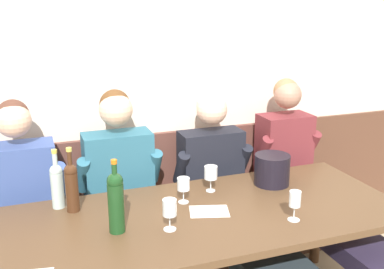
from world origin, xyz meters
TOP-DOWN VIEW (x-y plane):
  - room_wall_back at (0.00, 1.09)m, footprint 6.80×0.08m
  - wood_wainscot_panel at (0.00, 1.04)m, footprint 6.80×0.03m
  - wall_bench at (0.00, 0.83)m, footprint 2.53×0.42m
  - dining_table at (0.00, 0.11)m, footprint 2.23×0.92m
  - person_right_seat at (-0.90, 0.44)m, footprint 0.53×1.35m
  - person_center_right_seat at (-0.30, 0.44)m, footprint 0.54×1.34m
  - person_center_left_seat at (0.35, 0.42)m, footprint 0.54×1.34m
  - person_left_seat at (0.93, 0.45)m, footprint 0.48×1.35m
  - ice_bucket at (0.56, 0.35)m, footprint 0.22×0.22m
  - wine_bottle_clear_water at (-0.64, 0.38)m, footprint 0.07×0.07m
  - wine_bottle_green_tall at (-0.71, 0.45)m, footprint 0.07×0.07m
  - wine_bottle_amber_mid at (-0.46, 0.07)m, footprint 0.08×0.08m
  - wine_glass_mid_right at (0.16, 0.37)m, footprint 0.08×0.08m
  - wine_glass_mid_left at (0.43, -0.13)m, footprint 0.06×0.06m
  - wine_glass_by_bottle at (-0.04, 0.28)m, footprint 0.07×0.07m
  - wine_glass_left_end at (-0.21, -0.01)m, footprint 0.07×0.07m
  - tasting_sheet_left_guest at (0.05, 0.12)m, footprint 0.24×0.20m

SIDE VIEW (x-z plane):
  - wall_bench at x=0.00m, z-range -0.19..0.75m
  - wood_wainscot_panel at x=0.00m, z-range 0.00..0.93m
  - person_center_left_seat at x=0.35m, z-range -0.03..1.22m
  - person_right_seat at x=-0.90m, z-range -0.02..1.26m
  - person_center_right_seat at x=-0.30m, z-range -0.03..1.28m
  - person_left_seat at x=0.93m, z-range -0.02..1.28m
  - dining_table at x=0.00m, z-range 0.29..1.03m
  - tasting_sheet_left_guest at x=0.05m, z-range 0.73..0.74m
  - ice_bucket at x=0.56m, z-range 0.73..0.92m
  - wine_glass_by_bottle at x=-0.04m, z-range 0.77..0.91m
  - wine_glass_mid_left at x=0.43m, z-range 0.77..0.93m
  - wine_glass_mid_right at x=0.16m, z-range 0.77..0.93m
  - wine_glass_left_end at x=-0.21m, z-range 0.77..0.93m
  - wine_bottle_green_tall at x=-0.71m, z-range 0.71..1.04m
  - wine_bottle_clear_water at x=-0.64m, z-range 0.70..1.06m
  - wine_bottle_amber_mid at x=-0.46m, z-range 0.71..1.09m
  - room_wall_back at x=0.00m, z-range 0.00..2.80m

